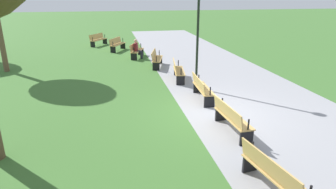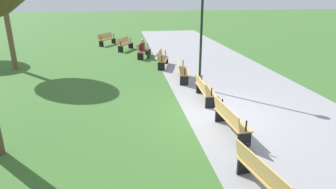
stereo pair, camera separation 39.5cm
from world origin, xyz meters
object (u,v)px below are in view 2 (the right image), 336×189
at_px(bench_0, 107,39).
at_px(bench_6, 230,118).
at_px(bench_1, 125,44).
at_px(bench_4, 182,70).
at_px(bench_7, 266,177).
at_px(bench_3, 162,58).
at_px(person_seated, 144,48).
at_px(bench_5, 204,88).
at_px(lamp_post, 202,15).
at_px(bench_2, 143,50).

distance_m(bench_0, bench_6, 16.56).
bearing_deg(bench_1, bench_6, 38.43).
relative_size(bench_4, bench_7, 1.00).
xyz_separation_m(bench_3, person_seated, (-2.35, -0.82, 0.16)).
xyz_separation_m(bench_5, lamp_post, (-1.39, 0.20, 2.58)).
distance_m(bench_0, bench_4, 11.14).
height_order(bench_5, person_seated, person_seated).
distance_m(bench_3, bench_7, 11.14).
relative_size(bench_3, person_seated, 1.53).
bearing_deg(person_seated, bench_1, -137.50).
xyz_separation_m(bench_0, bench_7, (18.81, 3.92, 0.00)).
height_order(bench_1, person_seated, person_seated).
bearing_deg(bench_0, bench_2, 59.10).
xyz_separation_m(bench_4, lamp_post, (1.40, 0.48, 2.58)).
relative_size(bench_5, bench_6, 1.00).
bearing_deg(bench_1, bench_0, -123.87).
relative_size(bench_7, person_seated, 1.52).
xyz_separation_m(bench_1, bench_6, (13.58, 2.83, 0.00)).
distance_m(bench_1, bench_2, 2.80).
distance_m(bench_6, lamp_post, 4.93).
xyz_separation_m(bench_0, bench_4, (10.42, 3.92, 0.00)).
bearing_deg(bench_2, bench_6, 29.57).
relative_size(bench_6, person_seated, 1.50).
relative_size(bench_1, bench_4, 0.98).
bearing_deg(bench_6, person_seated, -174.03).
bearing_deg(bench_2, bench_7, 26.62).
xyz_separation_m(bench_2, bench_7, (13.80, 1.42, 0.00)).
bearing_deg(bench_2, bench_4, 35.46).
bearing_deg(bench_3, bench_4, 26.59).
height_order(bench_0, bench_3, same).
height_order(bench_1, bench_7, same).
xyz_separation_m(bench_5, bench_7, (5.59, -0.29, 0.00)).
bearing_deg(bench_1, bench_3, 47.28).
bearing_deg(bench_1, bench_2, 50.23).
relative_size(bench_3, bench_5, 1.02).
bearing_deg(bench_7, bench_2, 177.01).
relative_size(person_seated, lamp_post, 0.27).
height_order(bench_4, bench_7, same).
distance_m(bench_2, person_seated, 0.36).
bearing_deg(bench_5, bench_6, 2.96).
bearing_deg(lamp_post, bench_0, -159.55).
xyz_separation_m(bench_3, bench_4, (2.75, 0.57, 0.00)).
bearing_deg(bench_5, person_seated, -165.01).
xyz_separation_m(bench_4, bench_7, (8.38, 0.00, 0.00)).
bearing_deg(bench_6, bench_2, -174.12).
distance_m(bench_2, lamp_post, 7.53).
relative_size(bench_0, bench_5, 0.97).
relative_size(bench_4, lamp_post, 0.41).
bearing_deg(person_seated, bench_5, 32.75).
height_order(bench_3, bench_6, same).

